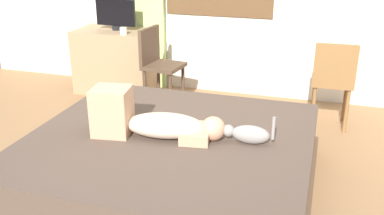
# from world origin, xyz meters

# --- Properties ---
(ground_plane) EXTENTS (16.00, 16.00, 0.00)m
(ground_plane) POSITION_xyz_m (0.00, 0.00, 0.00)
(ground_plane) COLOR olive
(bed) EXTENTS (2.03, 1.92, 0.44)m
(bed) POSITION_xyz_m (0.15, 0.05, 0.22)
(bed) COLOR brown
(bed) RESTS_ON ground
(person_lying) EXTENTS (0.94, 0.38, 0.34)m
(person_lying) POSITION_xyz_m (0.02, 0.01, 0.56)
(person_lying) COLOR #CCB299
(person_lying) RESTS_ON bed
(cat) EXTENTS (0.36, 0.12, 0.21)m
(cat) POSITION_xyz_m (0.69, 0.09, 0.51)
(cat) COLOR gray
(cat) RESTS_ON bed
(desk) EXTENTS (0.90, 0.56, 0.74)m
(desk) POSITION_xyz_m (-1.22, 1.95, 0.37)
(desk) COLOR #997A56
(desk) RESTS_ON ground
(tv_monitor) EXTENTS (0.48, 0.10, 0.35)m
(tv_monitor) POSITION_xyz_m (-1.19, 1.95, 0.92)
(tv_monitor) COLOR black
(tv_monitor) RESTS_ON desk
(cup) EXTENTS (0.08, 0.08, 0.08)m
(cup) POSITION_xyz_m (-1.01, 1.75, 0.78)
(cup) COLOR white
(cup) RESTS_ON desk
(chair_by_desk) EXTENTS (0.43, 0.43, 0.86)m
(chair_by_desk) POSITION_xyz_m (-0.56, 1.63, 0.51)
(chair_by_desk) COLOR #4C3828
(chair_by_desk) RESTS_ON ground
(chair_spare) EXTENTS (0.39, 0.39, 0.86)m
(chair_spare) POSITION_xyz_m (1.23, 1.55, 0.51)
(chair_spare) COLOR brown
(chair_spare) RESTS_ON ground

